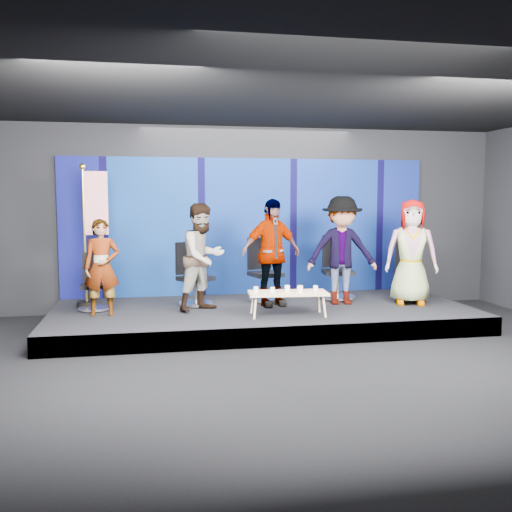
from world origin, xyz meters
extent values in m
plane|color=black|center=(0.00, 0.00, 0.00)|extent=(10.00, 10.00, 0.00)
cube|color=black|center=(0.00, 4.00, 1.75)|extent=(10.00, 0.02, 3.50)
cube|color=black|center=(0.00, -4.00, 1.75)|extent=(10.00, 0.02, 3.50)
cube|color=black|center=(0.00, 0.00, 3.50)|extent=(10.00, 8.00, 0.02)
cube|color=black|center=(0.00, 2.50, 0.15)|extent=(7.00, 3.00, 0.30)
cube|color=#0C0752|center=(0.00, 3.95, 1.60)|extent=(7.00, 0.08, 2.60)
cylinder|color=silver|center=(-2.79, 2.75, 0.33)|extent=(0.54, 0.54, 0.05)
cylinder|color=silver|center=(-2.79, 2.75, 0.53)|extent=(0.06, 0.06, 0.35)
cube|color=black|center=(-2.79, 2.75, 0.71)|extent=(0.43, 0.43, 0.06)
cube|color=black|center=(-2.79, 2.96, 1.00)|extent=(0.39, 0.05, 0.49)
imported|color=black|center=(-2.62, 2.33, 1.06)|extent=(0.56, 0.38, 1.52)
cylinder|color=silver|center=(-1.10, 2.87, 0.33)|extent=(0.85, 0.85, 0.06)
cylinder|color=silver|center=(-1.10, 2.87, 0.57)|extent=(0.07, 0.07, 0.41)
cube|color=black|center=(-1.10, 2.87, 0.77)|extent=(0.68, 0.68, 0.07)
cube|color=black|center=(-1.24, 3.07, 1.11)|extent=(0.40, 0.30, 0.56)
imported|color=black|center=(-1.02, 2.43, 1.18)|extent=(1.09, 1.04, 1.76)
cylinder|color=silver|center=(0.16, 3.05, 0.33)|extent=(0.78, 0.78, 0.06)
cylinder|color=silver|center=(0.16, 3.05, 0.58)|extent=(0.07, 0.07, 0.43)
cube|color=black|center=(0.16, 3.05, 0.79)|extent=(0.62, 0.62, 0.07)
cube|color=black|center=(0.10, 3.30, 1.14)|extent=(0.47, 0.17, 0.59)
imported|color=black|center=(0.16, 2.60, 1.22)|extent=(1.15, 0.70, 1.84)
cylinder|color=silver|center=(1.50, 3.01, 0.33)|extent=(0.73, 0.73, 0.07)
cylinder|color=silver|center=(1.50, 3.01, 0.58)|extent=(0.08, 0.08, 0.44)
cube|color=black|center=(1.50, 3.01, 0.80)|extent=(0.59, 0.59, 0.08)
cube|color=black|center=(1.53, 3.26, 1.16)|extent=(0.48, 0.11, 0.60)
imported|color=black|center=(1.42, 2.56, 1.24)|extent=(1.29, 0.85, 1.88)
cylinder|color=silver|center=(2.77, 2.74, 0.33)|extent=(0.81, 0.81, 0.06)
cylinder|color=silver|center=(2.77, 2.74, 0.58)|extent=(0.07, 0.07, 0.42)
cube|color=black|center=(2.77, 2.74, 0.79)|extent=(0.65, 0.65, 0.07)
cube|color=black|center=(2.85, 2.98, 1.14)|extent=(0.46, 0.21, 0.58)
imported|color=black|center=(2.60, 2.32, 1.21)|extent=(1.04, 0.85, 1.83)
cube|color=tan|center=(0.25, 1.74, 0.66)|extent=(1.27, 0.63, 0.04)
cylinder|color=tan|center=(-0.31, 1.59, 0.47)|extent=(0.03, 0.03, 0.34)
cylinder|color=tan|center=(-0.27, 1.99, 0.47)|extent=(0.03, 0.03, 0.34)
cylinder|color=tan|center=(0.77, 1.49, 0.47)|extent=(0.03, 0.03, 0.34)
cylinder|color=tan|center=(0.81, 1.90, 0.47)|extent=(0.03, 0.03, 0.34)
cylinder|color=silver|center=(-0.25, 1.80, 0.72)|extent=(0.08, 0.08, 0.09)
cylinder|color=silver|center=(0.00, 1.71, 0.72)|extent=(0.07, 0.07, 0.09)
cylinder|color=silver|center=(0.25, 1.80, 0.73)|extent=(0.08, 0.08, 0.10)
cylinder|color=silver|center=(0.42, 1.66, 0.73)|extent=(0.09, 0.09, 0.11)
cylinder|color=silver|center=(0.70, 1.73, 0.72)|extent=(0.08, 0.08, 0.09)
cylinder|color=black|center=(-2.94, 3.05, 0.35)|extent=(0.32, 0.32, 0.10)
cylinder|color=gold|center=(-2.94, 3.05, 1.51)|extent=(0.04, 0.04, 2.21)
sphere|color=gold|center=(-2.94, 3.05, 2.67)|extent=(0.11, 0.11, 0.11)
cube|color=red|center=(-2.74, 3.06, 2.06)|extent=(0.39, 0.10, 1.06)
camera|label=1|loc=(-1.89, -6.85, 2.14)|focal=40.00mm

